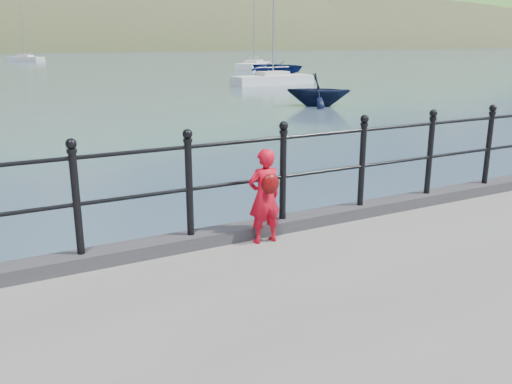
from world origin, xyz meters
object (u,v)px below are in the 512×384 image
launch_blue (279,66)px  sailboat_near (273,80)px  sailboat_deep (26,59)px  sailboat_far (254,66)px  child (265,196)px  railing (238,170)px  launch_navy (318,90)px

launch_blue → sailboat_near: 16.13m
sailboat_deep → sailboat_far: sailboat_far is taller
sailboat_deep → child: bearing=-42.2°
child → sailboat_near: (17.94, 30.87, -1.22)m
railing → launch_blue: railing is taller
railing → launch_navy: 22.08m
railing → sailboat_deep: sailboat_deep is taller
railing → sailboat_far: 59.52m
railing → launch_blue: 51.73m
sailboat_near → launch_blue: bearing=54.1°
launch_blue → launch_navy: bearing=-137.9°
sailboat_deep → sailboat_far: 43.67m
sailboat_deep → sailboat_near: sailboat_deep is taller
child → launch_blue: bearing=-119.7°
sailboat_deep → sailboat_far: bearing=-9.0°
sailboat_deep → sailboat_far: (21.14, -38.21, 0.00)m
child → sailboat_far: (27.97, 52.66, -1.21)m
railing → child: railing is taller
launch_blue → sailboat_near: size_ratio=0.68×
child → sailboat_near: size_ratio=0.12×
sailboat_near → launch_navy: bearing=-114.0°
launch_blue → launch_navy: launch_navy is taller
child → railing: bearing=-50.1°
launch_navy → sailboat_far: sailboat_far is taller
railing → child: size_ratio=16.51×
child → launch_navy: child is taller
sailboat_deep → sailboat_far: size_ratio=0.89×
launch_blue → sailboat_far: sailboat_far is taller
sailboat_far → railing: bearing=-161.7°
railing → sailboat_near: (18.15, 30.62, -1.48)m
launch_navy → sailboat_deep: 73.29m
railing → launch_blue: size_ratio=3.04×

